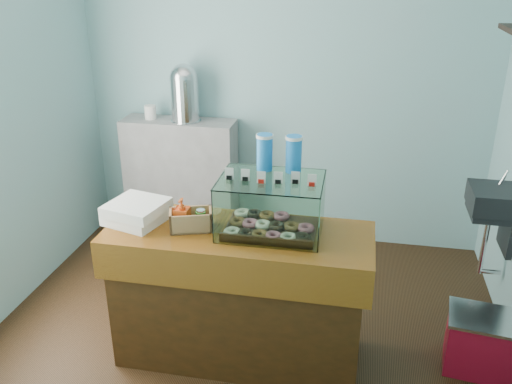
% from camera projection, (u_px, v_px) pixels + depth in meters
% --- Properties ---
extents(ground, '(3.50, 3.50, 0.00)m').
position_uv_depth(ground, '(248.00, 329.00, 3.80)').
color(ground, black).
rests_on(ground, ground).
extents(room_shell, '(3.54, 3.04, 2.82)m').
position_uv_depth(room_shell, '(251.00, 88.00, 3.13)').
color(room_shell, '#85BFC2').
rests_on(room_shell, ground).
extents(counter, '(1.60, 0.60, 0.90)m').
position_uv_depth(counter, '(239.00, 295.00, 3.39)').
color(counter, '#46230D').
rests_on(counter, ground).
extents(back_shelf, '(1.00, 0.32, 1.10)m').
position_uv_depth(back_shelf, '(181.00, 179.00, 4.93)').
color(back_shelf, '#959598').
rests_on(back_shelf, ground).
extents(display_case, '(0.61, 0.45, 0.55)m').
position_uv_depth(display_case, '(271.00, 203.00, 3.18)').
color(display_case, '#371D10').
rests_on(display_case, counter).
extents(condiment_crate, '(0.28, 0.22, 0.20)m').
position_uv_depth(condiment_crate, '(189.00, 218.00, 3.22)').
color(condiment_crate, tan).
rests_on(condiment_crate, counter).
extents(pastry_boxes, '(0.40, 0.40, 0.13)m').
position_uv_depth(pastry_boxes, '(137.00, 212.00, 3.32)').
color(pastry_boxes, white).
rests_on(pastry_boxes, counter).
extents(coffee_urn, '(0.27, 0.27, 0.49)m').
position_uv_depth(coffee_urn, '(185.00, 92.00, 4.59)').
color(coffee_urn, silver).
rests_on(coffee_urn, back_shelf).
extents(red_cooler, '(0.48, 0.39, 0.38)m').
position_uv_depth(red_cooler, '(482.00, 343.00, 3.37)').
color(red_cooler, '#AA0D24').
rests_on(red_cooler, ground).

